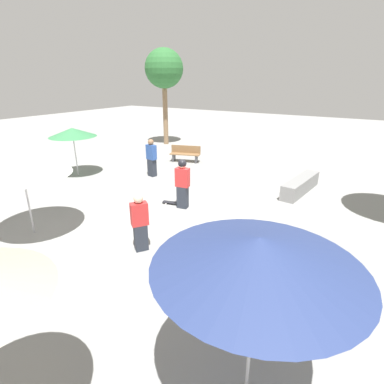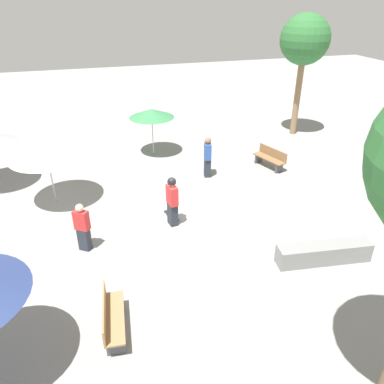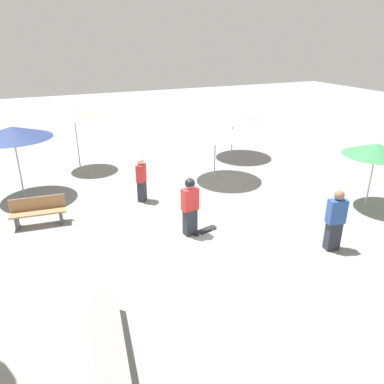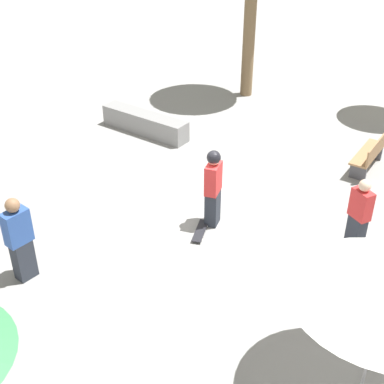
{
  "view_description": "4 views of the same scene",
  "coord_description": "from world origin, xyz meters",
  "px_view_note": "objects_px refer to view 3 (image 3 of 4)",
  "views": [
    {
      "loc": [
        8.29,
        5.14,
        4.21
      ],
      "look_at": [
        0.44,
        0.34,
        0.7
      ],
      "focal_mm": 28.0,
      "sensor_mm": 36.0,
      "label": 1
    },
    {
      "loc": [
        2.71,
        10.13,
        6.9
      ],
      "look_at": [
        -0.25,
        0.24,
        1.32
      ],
      "focal_mm": 35.0,
      "sensor_mm": 36.0,
      "label": 2
    },
    {
      "loc": [
        -8.45,
        3.67,
        5.33
      ],
      "look_at": [
        0.27,
        -0.16,
        1.33
      ],
      "focal_mm": 35.0,
      "sensor_mm": 36.0,
      "label": 3
    },
    {
      "loc": [
        4.32,
        -8.56,
        6.56
      ],
      "look_at": [
        0.1,
        -0.64,
        1.0
      ],
      "focal_mm": 50.0,
      "sensor_mm": 36.0,
      "label": 4
    }
  ],
  "objects_px": {
    "shade_umbrella_navy": "(12,132)",
    "bystander_far": "(141,180)",
    "shade_umbrella_green": "(376,150)",
    "bystander_watching": "(335,221)",
    "concrete_ledge": "(109,349)",
    "bench_far": "(38,212)",
    "shade_umbrella_white": "(215,130)",
    "skateboard": "(205,230)",
    "skater_main": "(190,205)",
    "shade_umbrella_tan": "(74,114)",
    "shade_umbrella_grey": "(233,115)"
  },
  "relations": [
    {
      "from": "shade_umbrella_navy",
      "to": "bystander_far",
      "type": "height_order",
      "value": "shade_umbrella_navy"
    },
    {
      "from": "shade_umbrella_navy",
      "to": "bystander_watching",
      "type": "xyz_separation_m",
      "value": [
        -7.28,
        -7.51,
        -1.46
      ]
    },
    {
      "from": "shade_umbrella_grey",
      "to": "shade_umbrella_green",
      "type": "height_order",
      "value": "shade_umbrella_grey"
    },
    {
      "from": "skater_main",
      "to": "bystander_watching",
      "type": "height_order",
      "value": "skater_main"
    },
    {
      "from": "bystander_far",
      "to": "shade_umbrella_tan",
      "type": "bearing_deg",
      "value": 54.04
    },
    {
      "from": "shade_umbrella_white",
      "to": "concrete_ledge",
      "type": "bearing_deg",
      "value": 141.91
    },
    {
      "from": "concrete_ledge",
      "to": "shade_umbrella_navy",
      "type": "distance_m",
      "value": 8.97
    },
    {
      "from": "bench_far",
      "to": "bystander_far",
      "type": "height_order",
      "value": "bystander_far"
    },
    {
      "from": "bench_far",
      "to": "bystander_watching",
      "type": "relative_size",
      "value": 0.96
    },
    {
      "from": "bench_far",
      "to": "shade_umbrella_white",
      "type": "height_order",
      "value": "shade_umbrella_white"
    },
    {
      "from": "shade_umbrella_white",
      "to": "bystander_far",
      "type": "relative_size",
      "value": 1.65
    },
    {
      "from": "skateboard",
      "to": "concrete_ledge",
      "type": "distance_m",
      "value": 5.07
    },
    {
      "from": "concrete_ledge",
      "to": "shade_umbrella_green",
      "type": "relative_size",
      "value": 1.28
    },
    {
      "from": "shade_umbrella_navy",
      "to": "bystander_far",
      "type": "distance_m",
      "value": 4.61
    },
    {
      "from": "shade_umbrella_white",
      "to": "bystander_watching",
      "type": "relative_size",
      "value": 1.51
    },
    {
      "from": "bystander_far",
      "to": "skater_main",
      "type": "bearing_deg",
      "value": -133.38
    },
    {
      "from": "shade_umbrella_tan",
      "to": "bench_far",
      "type": "bearing_deg",
      "value": 158.53
    },
    {
      "from": "concrete_ledge",
      "to": "shade_umbrella_tan",
      "type": "height_order",
      "value": "shade_umbrella_tan"
    },
    {
      "from": "concrete_ledge",
      "to": "shade_umbrella_grey",
      "type": "bearing_deg",
      "value": -38.97
    },
    {
      "from": "skater_main",
      "to": "shade_umbrella_grey",
      "type": "distance_m",
      "value": 7.92
    },
    {
      "from": "shade_umbrella_white",
      "to": "skateboard",
      "type": "bearing_deg",
      "value": 149.42
    },
    {
      "from": "shade_umbrella_grey",
      "to": "shade_umbrella_white",
      "type": "height_order",
      "value": "shade_umbrella_grey"
    },
    {
      "from": "shade_umbrella_green",
      "to": "bystander_watching",
      "type": "relative_size",
      "value": 1.27
    },
    {
      "from": "bench_far",
      "to": "shade_umbrella_green",
      "type": "bearing_deg",
      "value": 168.97
    },
    {
      "from": "concrete_ledge",
      "to": "shade_umbrella_green",
      "type": "distance_m",
      "value": 9.96
    },
    {
      "from": "concrete_ledge",
      "to": "shade_umbrella_navy",
      "type": "relative_size",
      "value": 1.07
    },
    {
      "from": "concrete_ledge",
      "to": "bench_far",
      "type": "height_order",
      "value": "bench_far"
    },
    {
      "from": "concrete_ledge",
      "to": "shade_umbrella_white",
      "type": "relative_size",
      "value": 1.07
    },
    {
      "from": "shade_umbrella_grey",
      "to": "shade_umbrella_tan",
      "type": "height_order",
      "value": "shade_umbrella_tan"
    },
    {
      "from": "bench_far",
      "to": "shade_umbrella_white",
      "type": "xyz_separation_m",
      "value": [
        1.38,
        -6.65,
        1.54
      ]
    },
    {
      "from": "bench_far",
      "to": "shade_umbrella_tan",
      "type": "xyz_separation_m",
      "value": [
        4.83,
        -1.9,
        1.94
      ]
    },
    {
      "from": "shade_umbrella_navy",
      "to": "bystander_watching",
      "type": "distance_m",
      "value": 10.56
    },
    {
      "from": "bench_far",
      "to": "shade_umbrella_tan",
      "type": "distance_m",
      "value": 5.54
    },
    {
      "from": "skateboard",
      "to": "shade_umbrella_tan",
      "type": "bearing_deg",
      "value": 94.78
    },
    {
      "from": "bench_far",
      "to": "shade_umbrella_grey",
      "type": "xyz_separation_m",
      "value": [
        3.79,
        -8.78,
        1.54
      ]
    },
    {
      "from": "skater_main",
      "to": "bystander_far",
      "type": "relative_size",
      "value": 1.11
    },
    {
      "from": "skater_main",
      "to": "bystander_far",
      "type": "height_order",
      "value": "skater_main"
    },
    {
      "from": "skateboard",
      "to": "bystander_far",
      "type": "relative_size",
      "value": 0.53
    },
    {
      "from": "skateboard",
      "to": "skater_main",
      "type": "bearing_deg",
      "value": 158.43
    },
    {
      "from": "shade_umbrella_grey",
      "to": "bystander_watching",
      "type": "bearing_deg",
      "value": 168.8
    },
    {
      "from": "skateboard",
      "to": "shade_umbrella_grey",
      "type": "height_order",
      "value": "shade_umbrella_grey"
    },
    {
      "from": "shade_umbrella_tan",
      "to": "shade_umbrella_green",
      "type": "relative_size",
      "value": 1.18
    },
    {
      "from": "shade_umbrella_grey",
      "to": "shade_umbrella_tan",
      "type": "distance_m",
      "value": 6.98
    },
    {
      "from": "shade_umbrella_green",
      "to": "concrete_ledge",
      "type": "bearing_deg",
      "value": 108.1
    },
    {
      "from": "shade_umbrella_green",
      "to": "bystander_watching",
      "type": "distance_m",
      "value": 3.66
    },
    {
      "from": "shade_umbrella_white",
      "to": "shade_umbrella_tan",
      "type": "relative_size",
      "value": 1.01
    },
    {
      "from": "concrete_ledge",
      "to": "bystander_watching",
      "type": "height_order",
      "value": "bystander_watching"
    },
    {
      "from": "shade_umbrella_navy",
      "to": "skateboard",
      "type": "bearing_deg",
      "value": -136.55
    },
    {
      "from": "skater_main",
      "to": "skateboard",
      "type": "xyz_separation_m",
      "value": [
        -0.06,
        -0.44,
        -0.87
      ]
    },
    {
      "from": "shade_umbrella_grey",
      "to": "skateboard",
      "type": "bearing_deg",
      "value": 144.82
    }
  ]
}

